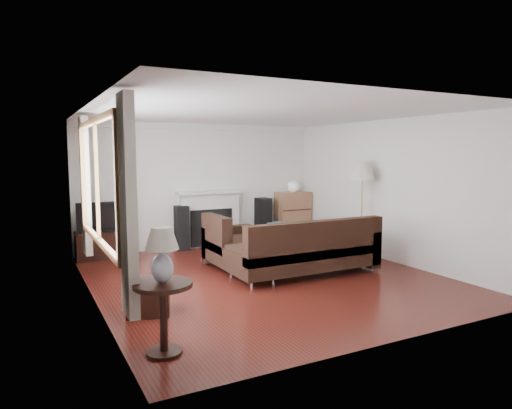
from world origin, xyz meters
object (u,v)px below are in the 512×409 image
coffee_table (275,243)px  floor_lamp (362,210)px  sectional_sofa (304,248)px  bookshelf (293,216)px  tv_stand (104,245)px  side_table (163,318)px

coffee_table → floor_lamp: size_ratio=0.66×
sectional_sofa → floor_lamp: 1.74m
bookshelf → sectional_sofa: 3.03m
tv_stand → sectional_sofa: sectional_sofa is taller
sectional_sofa → coffee_table: bearing=78.8°
bookshelf → side_table: (-4.24, -4.48, -0.18)m
bookshelf → coffee_table: 1.75m
side_table → sectional_sofa: bearing=33.3°
floor_lamp → coffee_table: bearing=146.0°
floor_lamp → side_table: 4.98m
bookshelf → side_table: bearing=-133.4°
tv_stand → side_table: size_ratio=1.43×
bookshelf → floor_lamp: bearing=-86.4°
bookshelf → floor_lamp: (0.13, -2.14, 0.35)m
floor_lamp → bookshelf: bearing=93.6°
tv_stand → floor_lamp: floor_lamp is taller
coffee_table → side_table: bearing=-135.2°
side_table → floor_lamp: bearing=28.2°
coffee_table → tv_stand: bearing=155.2°
bookshelf → coffee_table: size_ratio=0.91×
bookshelf → floor_lamp: 2.17m
sectional_sofa → floor_lamp: size_ratio=1.48×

